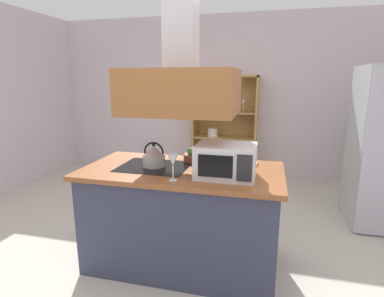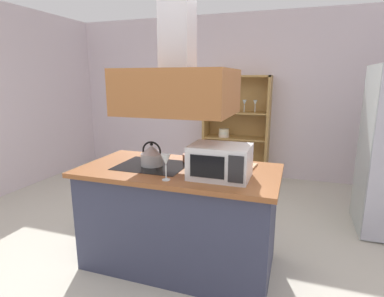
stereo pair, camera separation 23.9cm
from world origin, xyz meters
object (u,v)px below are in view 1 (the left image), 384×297
object	(u,v)px
kettle	(154,156)
fruit_bowl	(195,156)
cutting_board	(237,164)
microwave	(226,161)
dish_cabinet	(225,133)
wine_glass_on_counter	(173,161)

from	to	relation	value
kettle	fruit_bowl	bearing A→B (deg)	40.38
cutting_board	fruit_bowl	xyz separation A→B (m)	(-0.40, 0.04, 0.04)
kettle	microwave	xyz separation A→B (m)	(0.65, -0.13, 0.04)
fruit_bowl	microwave	bearing A→B (deg)	-48.82
dish_cabinet	microwave	world-z (taller)	dish_cabinet
kettle	microwave	world-z (taller)	microwave
fruit_bowl	wine_glass_on_counter	bearing A→B (deg)	-92.70
kettle	wine_glass_on_counter	bearing A→B (deg)	-49.43
dish_cabinet	microwave	size ratio (longest dim) A/B	3.72
wine_glass_on_counter	microwave	bearing A→B (deg)	27.24
dish_cabinet	fruit_bowl	size ratio (longest dim) A/B	8.06
microwave	fruit_bowl	xyz separation A→B (m)	(-0.34, 0.39, -0.08)
kettle	fruit_bowl	distance (m)	0.40
cutting_board	fruit_bowl	size ratio (longest dim) A/B	1.60
kettle	wine_glass_on_counter	distance (m)	0.43
dish_cabinet	wine_glass_on_counter	distance (m)	3.05
wine_glass_on_counter	fruit_bowl	xyz separation A→B (m)	(0.03, 0.59, -0.10)
dish_cabinet	fruit_bowl	world-z (taller)	dish_cabinet
cutting_board	fruit_bowl	bearing A→B (deg)	174.46
dish_cabinet	cutting_board	world-z (taller)	dish_cabinet
kettle	microwave	size ratio (longest dim) A/B	0.48
cutting_board	fruit_bowl	world-z (taller)	fruit_bowl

